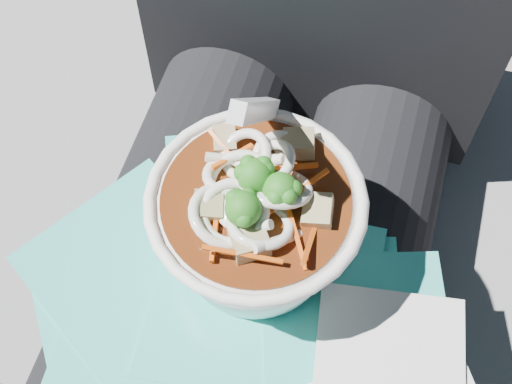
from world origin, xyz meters
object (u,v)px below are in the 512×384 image
(person_body, at_px, (269,212))
(stone_ledge, at_px, (277,286))
(lap, at_px, (240,313))
(plastic_bag, at_px, (235,318))
(udon_bowl, at_px, (256,219))

(person_body, bearing_deg, stone_ledge, 90.00)
(lap, height_order, person_body, person_body)
(stone_ledge, distance_m, plastic_bag, 0.41)
(plastic_bag, relative_size, udon_bowl, 1.97)
(lap, bearing_deg, udon_bowl, 74.98)
(udon_bowl, bearing_deg, plastic_bag, -90.50)
(plastic_bag, xyz_separation_m, udon_bowl, (0.00, 0.06, 0.06))
(lap, relative_size, udon_bowl, 2.43)
(stone_ledge, bearing_deg, plastic_bag, -87.99)
(stone_ledge, xyz_separation_m, person_body, (0.00, -0.06, 0.32))
(stone_ledge, xyz_separation_m, lap, (0.00, -0.15, 0.30))
(lap, bearing_deg, plastic_bag, -78.29)
(stone_ledge, relative_size, person_body, 1.01)
(lap, bearing_deg, person_body, 90.00)
(stone_ledge, height_order, plastic_bag, plastic_bag)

